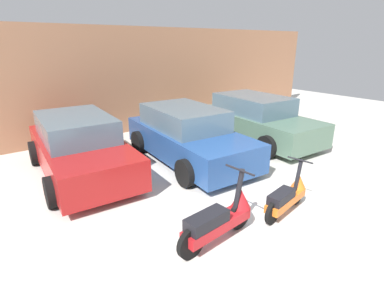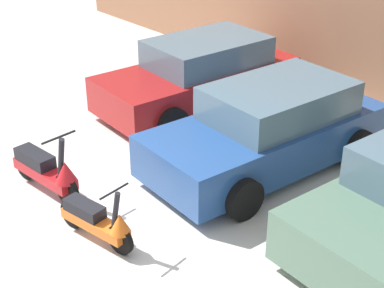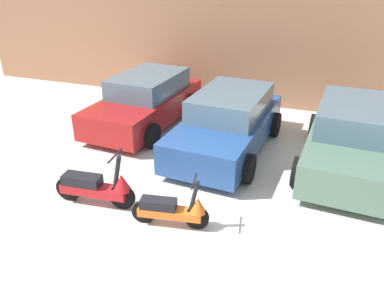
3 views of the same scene
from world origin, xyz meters
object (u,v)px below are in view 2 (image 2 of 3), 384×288
Objects in this scene: scooter_front_right at (98,220)px; car_rear_center at (269,129)px; car_rear_left at (200,75)px; scooter_front_left at (47,170)px.

scooter_front_right is 0.32× the size of car_rear_center.
scooter_front_right is 4.80m from car_rear_left.
car_rear_center is (0.08, 3.27, 0.33)m from scooter_front_right.
scooter_front_left is at bearing -23.73° from car_rear_center.
car_rear_center is at bearing 76.17° from car_rear_left.
scooter_front_left reaches higher than scooter_front_right.
car_rear_left is (-0.93, 3.97, 0.27)m from scooter_front_left.
car_rear_center is (2.58, -0.81, 0.01)m from car_rear_left.
car_rear_left is at bearing 111.63° from scooter_front_right.
scooter_front_right is at bearing -9.79° from scooter_front_left.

